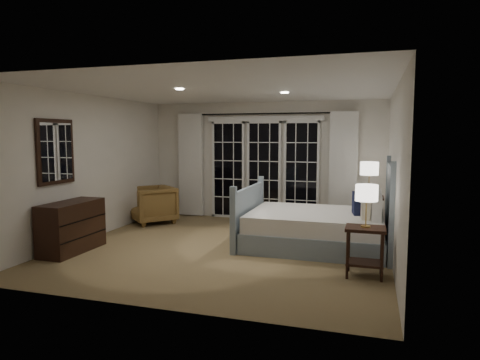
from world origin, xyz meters
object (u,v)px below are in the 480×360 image
(bed, at_px, (319,227))
(nightstand_left, at_px, (365,244))
(lamp_left, at_px, (367,193))
(lamp_right, at_px, (369,169))
(armchair, at_px, (153,205))
(dresser, at_px, (72,227))
(nightstand_right, at_px, (368,209))

(bed, relative_size, nightstand_left, 3.60)
(lamp_left, distance_m, lamp_right, 2.55)
(nightstand_left, bearing_deg, armchair, 152.30)
(dresser, bearing_deg, armchair, 86.81)
(lamp_left, xyz_separation_m, dresser, (-4.37, -0.10, -0.68))
(nightstand_left, height_order, lamp_right, lamp_right)
(lamp_right, bearing_deg, nightstand_right, 90.00)
(bed, height_order, lamp_left, bed)
(nightstand_right, relative_size, armchair, 0.82)
(nightstand_right, height_order, dresser, dresser)
(dresser, bearing_deg, bed, 20.96)
(nightstand_left, xyz_separation_m, lamp_right, (0.02, 2.54, 0.77))
(lamp_left, xyz_separation_m, lamp_right, (0.02, 2.54, 0.12))
(armchair, bearing_deg, dresser, -50.70)
(bed, xyz_separation_m, lamp_left, (0.72, -1.29, 0.74))
(bed, xyz_separation_m, dresser, (-3.64, -1.40, 0.05))
(bed, relative_size, lamp_right, 3.67)
(lamp_right, distance_m, dresser, 5.18)
(nightstand_right, relative_size, lamp_left, 1.27)
(bed, distance_m, nightstand_left, 1.48)
(bed, bearing_deg, armchair, 165.12)
(nightstand_left, distance_m, lamp_left, 0.65)
(armchair, height_order, dresser, dresser)
(armchair, bearing_deg, lamp_left, 14.79)
(nightstand_left, bearing_deg, dresser, -178.63)
(lamp_left, height_order, armchair, lamp_left)
(nightstand_right, bearing_deg, lamp_right, -90.00)
(nightstand_left, bearing_deg, lamp_left, -165.96)
(lamp_right, relative_size, dresser, 0.57)
(lamp_left, bearing_deg, dresser, -178.63)
(bed, distance_m, lamp_right, 1.69)
(nightstand_right, bearing_deg, dresser, -148.87)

